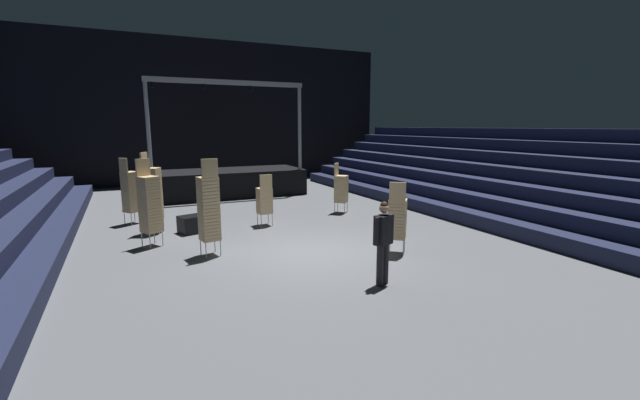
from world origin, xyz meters
TOP-DOWN VIEW (x-y plane):
  - ground_plane at (0.00, 0.00)m, footprint 22.00×30.00m
  - arena_end_wall at (0.00, 15.00)m, footprint 22.00×0.30m
  - bleacher_bank_right at (8.38, 1.00)m, footprint 5.25×24.00m
  - stage_riser at (0.00, 9.82)m, footprint 7.09×2.88m
  - man_with_tie at (0.42, -2.72)m, footprint 0.56×0.36m
  - chair_stack_front_left at (-2.43, 0.80)m, footprint 0.51×0.51m
  - chair_stack_front_right at (-3.73, 2.32)m, footprint 0.60×0.60m
  - chair_stack_mid_left at (-0.18, 3.32)m, footprint 0.46×0.46m
  - chair_stack_mid_right at (-4.14, 5.46)m, footprint 0.61×0.61m
  - chair_stack_mid_centre at (1.95, -1.08)m, footprint 0.62×0.62m
  - chair_stack_rear_left at (3.04, 4.03)m, footprint 0.62×0.62m
  - chair_stack_rear_right at (-3.56, 3.80)m, footprint 0.59×0.59m
  - equipment_road_case at (-2.43, 3.39)m, footprint 1.03×0.83m

SIDE VIEW (x-z plane):
  - ground_plane at x=0.00m, z-range -0.10..0.00m
  - equipment_road_case at x=-2.43m, z-range 0.00..0.53m
  - stage_riser at x=0.00m, z-range -1.92..3.26m
  - chair_stack_mid_left at x=-0.18m, z-range 0.00..1.71m
  - chair_stack_mid_centre at x=1.95m, z-range 0.00..1.88m
  - chair_stack_rear_left at x=3.04m, z-range 0.00..1.88m
  - man_with_tie at x=0.42m, z-range 0.12..1.88m
  - chair_stack_mid_right at x=-4.14m, z-range 0.00..2.22m
  - chair_stack_front_right at x=-3.73m, z-range 0.00..2.39m
  - chair_stack_front_left at x=-2.43m, z-range 0.00..2.47m
  - chair_stack_rear_right at x=-3.56m, z-range 0.00..2.47m
  - bleacher_bank_right at x=8.38m, z-range 0.00..3.15m
  - arena_end_wall at x=0.00m, z-range 0.00..8.00m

